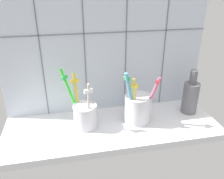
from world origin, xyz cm
name	(u,v)px	position (x,y,z in cm)	size (l,w,h in cm)	color
counter_slab	(113,128)	(0.00, 0.00, 1.00)	(64.00, 22.00, 2.00)	silver
tile_wall_back	(105,49)	(0.00, 12.00, 22.50)	(64.00, 2.20, 45.00)	silver
toothbrush_cup_left	(85,114)	(-8.13, 1.46, 6.16)	(10.14, 8.97, 17.26)	silver
toothbrush_cup_right	(138,107)	(7.92, 1.18, 6.77)	(10.72, 8.51, 17.05)	silver
ceramic_vase	(190,96)	(26.26, 2.99, 7.73)	(4.99, 4.99, 14.68)	slate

